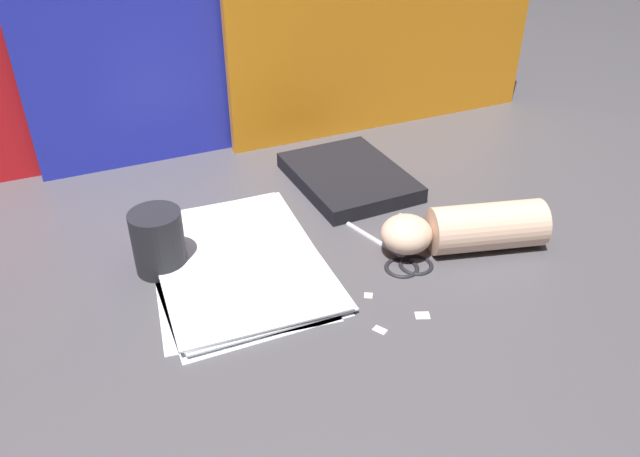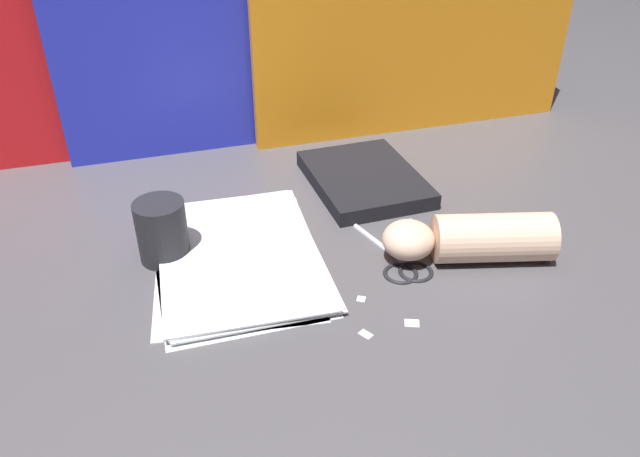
# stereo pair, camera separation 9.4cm
# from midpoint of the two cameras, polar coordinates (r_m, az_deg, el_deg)

# --- Properties ---
(ground_plane) EXTENTS (6.00, 6.00, 0.00)m
(ground_plane) POSITION_cam_midpoint_polar(r_m,az_deg,el_deg) (0.99, 2.59, -2.37)
(ground_plane) COLOR #4C494F
(backdrop_panel_left) EXTENTS (0.86, 0.11, 0.42)m
(backdrop_panel_left) POSITION_cam_midpoint_polar(r_m,az_deg,el_deg) (1.29, -13.84, 15.51)
(backdrop_panel_left) COLOR red
(backdrop_panel_left) RESTS_ON ground_plane
(backdrop_panel_center) EXTENTS (0.86, 0.12, 0.41)m
(backdrop_panel_center) POSITION_cam_midpoint_polar(r_m,az_deg,el_deg) (1.31, -1.61, 16.35)
(backdrop_panel_center) COLOR #2833D1
(backdrop_panel_center) RESTS_ON ground_plane
(backdrop_panel_right) EXTENTS (0.71, 0.10, 0.44)m
(backdrop_panel_right) POSITION_cam_midpoint_polar(r_m,az_deg,el_deg) (1.38, 11.17, 17.38)
(backdrop_panel_right) COLOR orange
(backdrop_panel_right) RESTS_ON ground_plane
(paper_stack) EXTENTS (0.28, 0.37, 0.02)m
(paper_stack) POSITION_cam_midpoint_polar(r_m,az_deg,el_deg) (0.98, -4.83, -2.61)
(paper_stack) COLOR white
(paper_stack) RESTS_ON ground_plane
(book_closed) EXTENTS (0.22, 0.28, 0.03)m
(book_closed) POSITION_cam_midpoint_polar(r_m,az_deg,el_deg) (1.18, 6.35, 4.46)
(book_closed) COLOR black
(book_closed) RESTS_ON ground_plane
(scissors) EXTENTS (0.11, 0.18, 0.01)m
(scissors) POSITION_cam_midpoint_polar(r_m,az_deg,el_deg) (0.99, 10.32, -2.94)
(scissors) COLOR silver
(scissors) RESTS_ON ground_plane
(hand_forearm) EXTENTS (0.27, 0.12, 0.08)m
(hand_forearm) POSITION_cam_midpoint_polar(r_m,az_deg,el_deg) (1.00, 16.31, -0.95)
(hand_forearm) COLOR beige
(hand_forearm) RESTS_ON ground_plane
(paper_scrap_near) EXTENTS (0.02, 0.02, 0.00)m
(paper_scrap_near) POSITION_cam_midpoint_polar(r_m,az_deg,el_deg) (0.91, 6.78, -6.50)
(paper_scrap_near) COLOR white
(paper_scrap_near) RESTS_ON ground_plane
(paper_scrap_mid) EXTENTS (0.02, 0.02, 0.00)m
(paper_scrap_mid) POSITION_cam_midpoint_polar(r_m,az_deg,el_deg) (0.88, 11.51, -8.58)
(paper_scrap_mid) COLOR white
(paper_scrap_mid) RESTS_ON ground_plane
(paper_scrap_far) EXTENTS (0.02, 0.02, 0.00)m
(paper_scrap_far) POSITION_cam_midpoint_polar(r_m,az_deg,el_deg) (0.85, 7.43, -9.67)
(paper_scrap_far) COLOR white
(paper_scrap_far) RESTS_ON ground_plane
(mug) EXTENTS (0.08, 0.08, 0.10)m
(mug) POSITION_cam_midpoint_polar(r_m,az_deg,el_deg) (0.98, -11.60, -0.31)
(mug) COLOR #232328
(mug) RESTS_ON ground_plane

